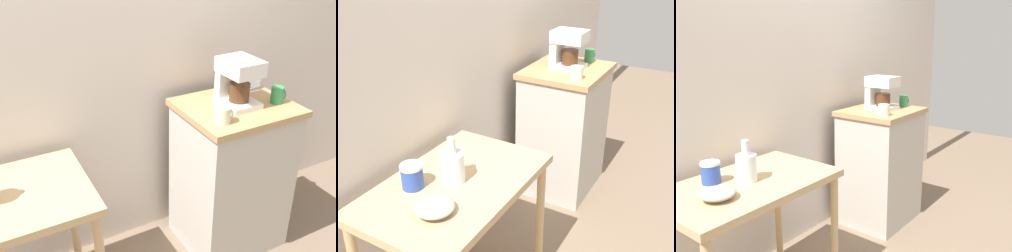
# 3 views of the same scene
# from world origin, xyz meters

# --- Properties ---
(ground_plane) EXTENTS (8.00, 8.00, 0.00)m
(ground_plane) POSITION_xyz_m (0.00, 0.00, 0.00)
(ground_plane) COLOR #7A6651
(back_wall) EXTENTS (4.40, 0.10, 2.80)m
(back_wall) POSITION_xyz_m (0.10, 0.36, 1.40)
(back_wall) COLOR silver
(back_wall) RESTS_ON ground_plane
(wooden_table) EXTENTS (0.90, 0.56, 0.76)m
(wooden_table) POSITION_xyz_m (-0.69, -0.03, 0.66)
(wooden_table) COLOR tan
(wooden_table) RESTS_ON ground_plane
(kitchen_counter) EXTENTS (0.61, 0.52, 0.93)m
(kitchen_counter) POSITION_xyz_m (0.63, -0.02, 0.47)
(kitchen_counter) COLOR #BCB7AD
(kitchen_counter) RESTS_ON ground_plane
(bowl_stoneware) EXTENTS (0.17, 0.17, 0.05)m
(bowl_stoneware) POSITION_xyz_m (-0.91, -0.09, 0.79)
(bowl_stoneware) COLOR #9E998C
(bowl_stoneware) RESTS_ON wooden_table
(glass_carafe_vase) EXTENTS (0.11, 0.11, 0.22)m
(glass_carafe_vase) POSITION_xyz_m (-0.69, -0.02, 0.83)
(glass_carafe_vase) COLOR silver
(glass_carafe_vase) RESTS_ON wooden_table
(canister_enamel) EXTENTS (0.10, 0.10, 0.11)m
(canister_enamel) POSITION_xyz_m (-0.82, 0.11, 0.81)
(canister_enamel) COLOR #2D4CAD
(canister_enamel) RESTS_ON wooden_table
(coffee_maker) EXTENTS (0.18, 0.22, 0.26)m
(coffee_maker) POSITION_xyz_m (0.63, -0.00, 1.07)
(coffee_maker) COLOR white
(coffee_maker) RESTS_ON kitchen_counter
(mug_tall_green) EXTENTS (0.07, 0.07, 0.09)m
(mug_tall_green) POSITION_xyz_m (0.84, -0.10, 0.98)
(mug_tall_green) COLOR #338C4C
(mug_tall_green) RESTS_ON kitchen_counter
(mug_small_cream) EXTENTS (0.09, 0.08, 0.08)m
(mug_small_cream) POSITION_xyz_m (0.44, -0.16, 0.97)
(mug_small_cream) COLOR beige
(mug_small_cream) RESTS_ON kitchen_counter
(table_clock) EXTENTS (0.10, 0.05, 0.12)m
(table_clock) POSITION_xyz_m (0.85, 0.12, 0.98)
(table_clock) COLOR #B2B5BA
(table_clock) RESTS_ON kitchen_counter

